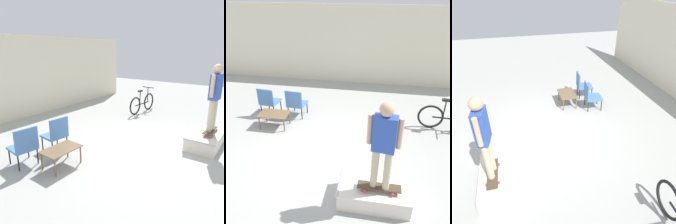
# 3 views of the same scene
# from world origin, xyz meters

# --- Properties ---
(ground_plane) EXTENTS (24.00, 24.00, 0.00)m
(ground_plane) POSITION_xyz_m (0.00, 0.00, 0.00)
(ground_plane) COLOR #A8A8A3
(skate_ramp_box) EXTENTS (1.35, 0.74, 0.38)m
(skate_ramp_box) POSITION_xyz_m (1.37, -1.18, 0.18)
(skate_ramp_box) COLOR silver
(skate_ramp_box) RESTS_ON ground_plane
(skateboard_on_ramp) EXTENTS (0.79, 0.26, 0.07)m
(skateboard_on_ramp) POSITION_xyz_m (1.44, -1.26, 0.44)
(skateboard_on_ramp) COLOR #473828
(skateboard_on_ramp) RESTS_ON skate_ramp_box
(person_skater) EXTENTS (0.57, 0.25, 1.70)m
(person_skater) POSITION_xyz_m (1.44, -1.26, 1.45)
(person_skater) COLOR #C6B793
(person_skater) RESTS_ON skateboard_on_ramp
(coffee_table) EXTENTS (0.83, 0.53, 0.42)m
(coffee_table) POSITION_xyz_m (-1.58, 1.09, 0.37)
(coffee_table) COLOR brown
(coffee_table) RESTS_ON ground_plane
(patio_chair_left) EXTENTS (0.57, 0.57, 0.90)m
(patio_chair_left) POSITION_xyz_m (-2.03, 1.77, 0.49)
(patio_chair_left) COLOR black
(patio_chair_left) RESTS_ON ground_plane
(patio_chair_right) EXTENTS (0.56, 0.56, 0.90)m
(patio_chair_right) POSITION_xyz_m (-1.15, 1.77, 0.49)
(patio_chair_right) COLOR black
(patio_chair_right) RESTS_ON ground_plane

